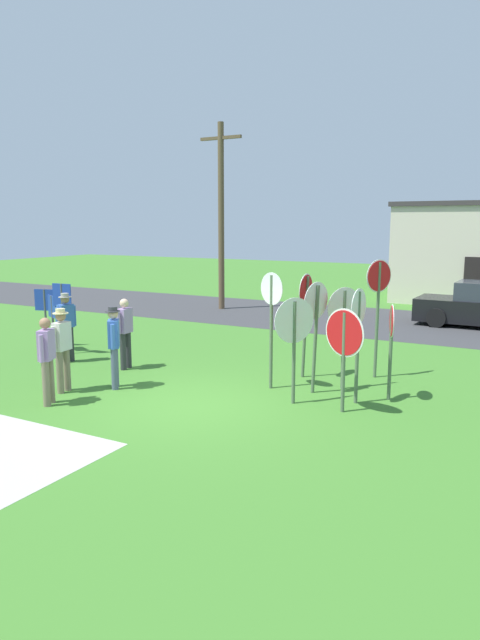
{
  "coord_description": "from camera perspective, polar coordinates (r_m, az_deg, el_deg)",
  "views": [
    {
      "loc": [
        5.98,
        -8.81,
        3.44
      ],
      "look_at": [
        -0.08,
        2.31,
        1.3
      ],
      "focal_mm": 32.21,
      "sensor_mm": 36.0,
      "label": 1
    }
  ],
  "objects": [
    {
      "name": "info_panel_leftmost",
      "position": [
        15.78,
        -17.24,
        1.37
      ],
      "size": [
        0.6,
        0.06,
        1.88
      ],
      "color": "#4C4C51",
      "rests_on": "ground"
    },
    {
      "name": "utility_pole",
      "position": [
        23.16,
        -1.89,
        10.56
      ],
      "size": [
        1.8,
        0.24,
        7.32
      ],
      "color": "brown",
      "rests_on": "ground"
    },
    {
      "name": "person_in_teal",
      "position": [
        11.5,
        -18.64,
        -3.42
      ],
      "size": [
        0.35,
        0.53,
        1.69
      ],
      "color": "#7A6B56",
      "rests_on": "ground"
    },
    {
      "name": "info_panel_rightmost",
      "position": [
        16.96,
        -18.81,
        1.21
      ],
      "size": [
        0.58,
        0.2,
        1.62
      ],
      "color": "#4C4C51",
      "rests_on": "ground"
    },
    {
      "name": "ground_plane",
      "position": [
        11.19,
        -5.37,
        -8.36
      ],
      "size": [
        80.0,
        80.0,
        0.0
      ],
      "primitive_type": "plane",
      "color": "#3D7528"
    },
    {
      "name": "stop_sign_low_front",
      "position": [
        10.92,
        5.4,
        -1.15
      ],
      "size": [
        0.5,
        0.73,
        2.06
      ],
      "color": "#51664C",
      "rests_on": "ground"
    },
    {
      "name": "person_on_left",
      "position": [
        14.9,
        -16.89,
        -0.32
      ],
      "size": [
        0.31,
        0.56,
        1.74
      ],
      "color": "#2D2D33",
      "rests_on": "ground"
    },
    {
      "name": "stop_sign_center_cluster",
      "position": [
        13.04,
        13.56,
        2.13
      ],
      "size": [
        0.38,
        0.64,
        2.66
      ],
      "color": "#51664C",
      "rests_on": "ground"
    },
    {
      "name": "person_in_blue",
      "position": [
        12.26,
        -17.26,
        -2.4
      ],
      "size": [
        0.32,
        0.57,
        1.74
      ],
      "color": "#7A6B56",
      "rests_on": "ground"
    },
    {
      "name": "person_near_signs",
      "position": [
        13.86,
        -11.44,
        -0.82
      ],
      "size": [
        0.38,
        0.57,
        1.69
      ],
      "color": "#2D2D33",
      "rests_on": "ground"
    },
    {
      "name": "stop_sign_far_back",
      "position": [
        11.87,
        3.15,
        0.88
      ],
      "size": [
        0.62,
        0.28,
        2.45
      ],
      "color": "#51664C",
      "rests_on": "ground"
    },
    {
      "name": "person_in_dark_shirt",
      "position": [
        12.27,
        -12.41,
        -2.18
      ],
      "size": [
        0.39,
        0.47,
        1.74
      ],
      "color": "#4C5670",
      "rests_on": "ground"
    },
    {
      "name": "stop_sign_tallest",
      "position": [
        12.03,
        10.28,
        0.04
      ],
      "size": [
        0.5,
        0.68,
        2.15
      ],
      "color": "#51664C",
      "rests_on": "ground"
    },
    {
      "name": "stop_sign_leaning_left",
      "position": [
        11.62,
        7.53,
        0.22
      ],
      "size": [
        0.26,
        0.74,
        2.29
      ],
      "color": "#51664C",
      "rests_on": "ground"
    },
    {
      "name": "stop_sign_nearest",
      "position": [
        10.55,
        10.3,
        -2.2
      ],
      "size": [
        0.83,
        0.35,
        1.93
      ],
      "color": "#51664C",
      "rests_on": "ground"
    },
    {
      "name": "street_asphalt",
      "position": [
        21.07,
        11.71,
        0.0
      ],
      "size": [
        60.0,
        6.4,
        0.01
      ],
      "primitive_type": "cube",
      "color": "#38383A",
      "rests_on": "ground"
    },
    {
      "name": "stop_sign_rear_left",
      "position": [
        11.1,
        11.64,
        -0.59
      ],
      "size": [
        0.08,
        0.7,
        2.24
      ],
      "color": "#51664C",
      "rests_on": "ground"
    },
    {
      "name": "stop_sign_rear_right",
      "position": [
        11.51,
        14.78,
        -1.59
      ],
      "size": [
        0.23,
        0.61,
        1.9
      ],
      "color": "#51664C",
      "rests_on": "ground"
    },
    {
      "name": "info_panel_middle",
      "position": [
        16.33,
        -18.14,
        0.66
      ],
      "size": [
        0.55,
        0.28,
        1.52
      ],
      "color": "#4C4C51",
      "rests_on": "ground"
    },
    {
      "name": "stop_sign_leaning_right",
      "position": [
        12.81,
        6.54,
        1.28
      ],
      "size": [
        0.15,
        0.74,
        2.35
      ],
      "color": "#51664C",
      "rests_on": "ground"
    }
  ]
}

